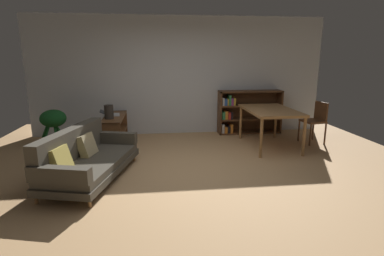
% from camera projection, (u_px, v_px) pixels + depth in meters
% --- Properties ---
extents(ground_plane, '(8.16, 8.16, 0.00)m').
position_uv_depth(ground_plane, '(194.00, 174.00, 4.77)').
color(ground_plane, tan).
extents(back_wall_panel, '(6.80, 0.10, 2.70)m').
position_uv_depth(back_wall_panel, '(180.00, 76.00, 7.06)').
color(back_wall_panel, silver).
rests_on(back_wall_panel, ground_plane).
extents(fabric_couch, '(1.27, 2.02, 0.76)m').
position_uv_depth(fabric_couch, '(86.00, 158.00, 4.51)').
color(fabric_couch, olive).
rests_on(fabric_couch, ground_plane).
extents(media_console, '(0.39, 1.36, 0.60)m').
position_uv_depth(media_console, '(115.00, 131.00, 6.32)').
color(media_console, brown).
rests_on(media_console, ground_plane).
extents(open_laptop, '(0.43, 0.37, 0.11)m').
position_uv_depth(open_laptop, '(111.00, 114.00, 6.36)').
color(open_laptop, silver).
rests_on(open_laptop, media_console).
extents(desk_speaker, '(0.18, 0.18, 0.28)m').
position_uv_depth(desk_speaker, '(109.00, 112.00, 5.97)').
color(desk_speaker, '#2D2823').
rests_on(desk_speaker, media_console).
extents(potted_floor_plant, '(0.55, 0.50, 0.77)m').
position_uv_depth(potted_floor_plant, '(54.00, 123.00, 6.05)').
color(potted_floor_plant, '#333338').
rests_on(potted_floor_plant, ground_plane).
extents(dining_table, '(0.91, 1.44, 0.77)m').
position_uv_depth(dining_table, '(270.00, 113.00, 6.06)').
color(dining_table, olive).
rests_on(dining_table, ground_plane).
extents(dining_chair_near, '(0.46, 0.48, 0.87)m').
position_uv_depth(dining_chair_near, '(316.00, 119.00, 6.40)').
color(dining_chair_near, '#56351E').
rests_on(dining_chair_near, ground_plane).
extents(bookshelf, '(1.50, 0.36, 1.02)m').
position_uv_depth(bookshelf, '(245.00, 112.00, 7.25)').
color(bookshelf, '#56351E').
rests_on(bookshelf, ground_plane).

